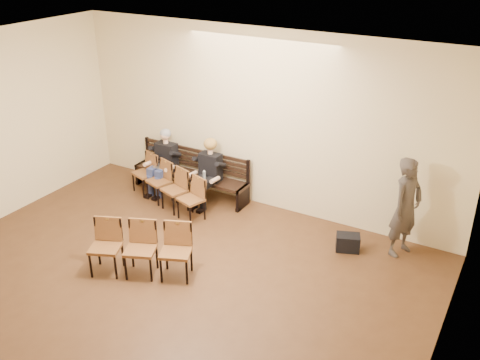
{
  "coord_description": "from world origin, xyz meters",
  "views": [
    {
      "loc": [
        4.47,
        -3.56,
        5.07
      ],
      "look_at": [
        0.11,
        4.05,
        0.92
      ],
      "focal_mm": 40.0,
      "sensor_mm": 36.0,
      "label": 1
    }
  ],
  "objects_px": {
    "water_bottle": "(204,182)",
    "chair_row_front": "(167,186)",
    "seated_woman": "(208,174)",
    "bench": "(191,184)",
    "laptop": "(162,168)",
    "chair_row_back": "(140,250)",
    "passerby": "(407,200)",
    "seated_man": "(164,161)",
    "bag": "(348,243)"
  },
  "relations": [
    {
      "from": "bench",
      "to": "seated_man",
      "type": "distance_m",
      "value": 0.72
    },
    {
      "from": "seated_man",
      "to": "bag",
      "type": "distance_m",
      "value": 4.22
    },
    {
      "from": "water_bottle",
      "to": "laptop",
      "type": "bearing_deg",
      "value": 175.46
    },
    {
      "from": "seated_woman",
      "to": "passerby",
      "type": "bearing_deg",
      "value": 0.71
    },
    {
      "from": "seated_woman",
      "to": "chair_row_back",
      "type": "bearing_deg",
      "value": -80.55
    },
    {
      "from": "seated_woman",
      "to": "passerby",
      "type": "relative_size",
      "value": 0.62
    },
    {
      "from": "seated_woman",
      "to": "water_bottle",
      "type": "relative_size",
      "value": 5.67
    },
    {
      "from": "seated_man",
      "to": "bag",
      "type": "xyz_separation_m",
      "value": [
        4.17,
        -0.34,
        -0.51
      ]
    },
    {
      "from": "bag",
      "to": "passerby",
      "type": "distance_m",
      "value": 1.24
    },
    {
      "from": "water_bottle",
      "to": "bag",
      "type": "xyz_separation_m",
      "value": [
        3.01,
        -0.09,
        -0.41
      ]
    },
    {
      "from": "laptop",
      "to": "chair_row_back",
      "type": "bearing_deg",
      "value": -47.77
    },
    {
      "from": "seated_man",
      "to": "chair_row_back",
      "type": "distance_m",
      "value": 3.08
    },
    {
      "from": "bench",
      "to": "passerby",
      "type": "height_order",
      "value": "passerby"
    },
    {
      "from": "laptop",
      "to": "water_bottle",
      "type": "xyz_separation_m",
      "value": [
        1.12,
        -0.09,
        -0.01
      ]
    },
    {
      "from": "bag",
      "to": "chair_row_front",
      "type": "distance_m",
      "value": 3.74
    },
    {
      "from": "bench",
      "to": "water_bottle",
      "type": "xyz_separation_m",
      "value": [
        0.6,
        -0.36,
        0.33
      ]
    },
    {
      "from": "bench",
      "to": "laptop",
      "type": "height_order",
      "value": "laptop"
    },
    {
      "from": "water_bottle",
      "to": "seated_man",
      "type": "bearing_deg",
      "value": 168.31
    },
    {
      "from": "bench",
      "to": "seated_man",
      "type": "height_order",
      "value": "seated_man"
    },
    {
      "from": "bench",
      "to": "seated_man",
      "type": "bearing_deg",
      "value": -168.11
    },
    {
      "from": "water_bottle",
      "to": "chair_row_front",
      "type": "distance_m",
      "value": 0.79
    },
    {
      "from": "bench",
      "to": "laptop",
      "type": "relative_size",
      "value": 7.97
    },
    {
      "from": "passerby",
      "to": "chair_row_front",
      "type": "xyz_separation_m",
      "value": [
        -4.53,
        -0.58,
        -0.59
      ]
    },
    {
      "from": "bench",
      "to": "seated_woman",
      "type": "height_order",
      "value": "seated_woman"
    },
    {
      "from": "seated_man",
      "to": "chair_row_front",
      "type": "height_order",
      "value": "seated_man"
    },
    {
      "from": "bench",
      "to": "water_bottle",
      "type": "height_order",
      "value": "water_bottle"
    },
    {
      "from": "water_bottle",
      "to": "bag",
      "type": "bearing_deg",
      "value": -1.81
    },
    {
      "from": "chair_row_back",
      "to": "water_bottle",
      "type": "bearing_deg",
      "value": 75.67
    },
    {
      "from": "laptop",
      "to": "bag",
      "type": "relative_size",
      "value": 0.82
    },
    {
      "from": "laptop",
      "to": "passerby",
      "type": "bearing_deg",
      "value": 13.91
    },
    {
      "from": "water_bottle",
      "to": "chair_row_front",
      "type": "xyz_separation_m",
      "value": [
        -0.72,
        -0.29,
        -0.14
      ]
    },
    {
      "from": "bag",
      "to": "laptop",
      "type": "bearing_deg",
      "value": 177.45
    },
    {
      "from": "seated_woman",
      "to": "water_bottle",
      "type": "height_order",
      "value": "seated_woman"
    },
    {
      "from": "bench",
      "to": "chair_row_front",
      "type": "xyz_separation_m",
      "value": [
        -0.12,
        -0.65,
        0.19
      ]
    },
    {
      "from": "bench",
      "to": "water_bottle",
      "type": "distance_m",
      "value": 0.77
    },
    {
      "from": "seated_man",
      "to": "chair_row_back",
      "type": "xyz_separation_m",
      "value": [
        1.54,
        -2.66,
        -0.21
      ]
    },
    {
      "from": "bench",
      "to": "passerby",
      "type": "relative_size",
      "value": 1.3
    },
    {
      "from": "water_bottle",
      "to": "chair_row_back",
      "type": "bearing_deg",
      "value": -81.27
    },
    {
      "from": "passerby",
      "to": "seated_woman",
      "type": "bearing_deg",
      "value": 112.6
    },
    {
      "from": "seated_woman",
      "to": "chair_row_front",
      "type": "xyz_separation_m",
      "value": [
        -0.65,
        -0.53,
        -0.21
      ]
    },
    {
      "from": "laptop",
      "to": "chair_row_back",
      "type": "height_order",
      "value": "chair_row_back"
    },
    {
      "from": "chair_row_front",
      "to": "chair_row_back",
      "type": "distance_m",
      "value": 2.4
    },
    {
      "from": "passerby",
      "to": "chair_row_back",
      "type": "relative_size",
      "value": 1.24
    },
    {
      "from": "bench",
      "to": "laptop",
      "type": "distance_m",
      "value": 0.68
    },
    {
      "from": "chair_row_front",
      "to": "bag",
      "type": "bearing_deg",
      "value": 21.03
    },
    {
      "from": "bench",
      "to": "passerby",
      "type": "xyz_separation_m",
      "value": [
        4.41,
        -0.07,
        0.78
      ]
    },
    {
      "from": "seated_woman",
      "to": "water_bottle",
      "type": "bearing_deg",
      "value": -73.54
    },
    {
      "from": "water_bottle",
      "to": "chair_row_front",
      "type": "bearing_deg",
      "value": -158.09
    },
    {
      "from": "passerby",
      "to": "chair_row_front",
      "type": "height_order",
      "value": "passerby"
    },
    {
      "from": "bench",
      "to": "bag",
      "type": "relative_size",
      "value": 6.52
    }
  ]
}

